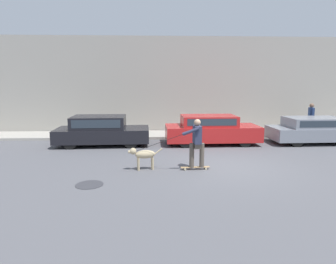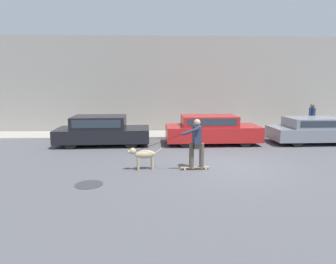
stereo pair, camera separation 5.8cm
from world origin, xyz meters
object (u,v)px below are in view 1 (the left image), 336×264
at_px(parked_car_1, 211,130).
at_px(pedestrian_with_bag, 311,117).
at_px(dog, 143,155).
at_px(skateboarder, 197,141).
at_px(parked_car_0, 102,131).
at_px(parked_car_2, 316,130).

relative_size(parked_car_1, pedestrian_with_bag, 2.66).
height_order(dog, skateboarder, skateboarder).
bearing_deg(pedestrian_with_bag, dog, -129.70).
distance_m(parked_car_0, dog, 4.48).
distance_m(parked_car_1, skateboarder, 4.25).
distance_m(dog, skateboarder, 1.74).
bearing_deg(dog, pedestrian_with_bag, -154.58).
bearing_deg(parked_car_2, pedestrian_with_bag, 68.13).
bearing_deg(skateboarder, parked_car_1, -110.80).
xyz_separation_m(parked_car_1, parked_car_2, (4.90, -0.00, -0.05)).
relative_size(parked_car_2, skateboarder, 1.78).
xyz_separation_m(dog, skateboarder, (1.69, -0.05, 0.44)).
distance_m(parked_car_1, pedestrian_with_bag, 5.99).
bearing_deg(pedestrian_with_bag, parked_car_1, -145.40).
relative_size(parked_car_0, pedestrian_with_bag, 2.62).
bearing_deg(pedestrian_with_bag, parked_car_0, -154.05).
xyz_separation_m(parked_car_1, skateboarder, (-1.23, -4.06, 0.28)).
height_order(parked_car_0, parked_car_1, parked_car_1).
height_order(parked_car_1, pedestrian_with_bag, pedestrian_with_bag).
xyz_separation_m(parked_car_1, dog, (-2.92, -4.01, -0.16)).
height_order(parked_car_1, parked_car_2, parked_car_1).
distance_m(parked_car_1, dog, 4.96).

